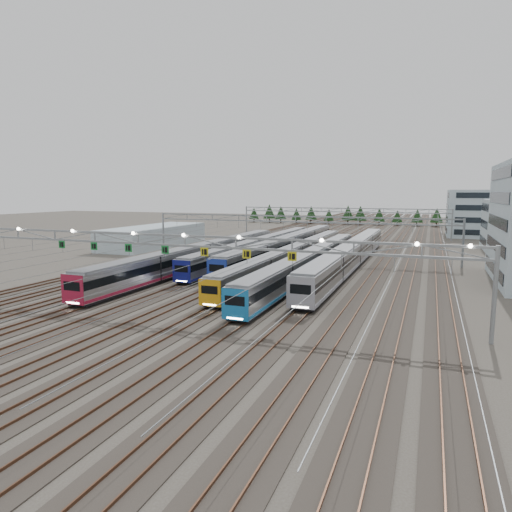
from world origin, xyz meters
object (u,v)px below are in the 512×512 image
(train_c, at_px, (288,245))
(gantry_far, at_px, (341,213))
(train_e, at_px, (311,262))
(depot_bldg_north, at_px, (491,213))
(west_shed, at_px, (154,236))
(train_d, at_px, (295,255))
(train_f, at_px, (352,254))
(train_a, at_px, (203,255))
(train_b, at_px, (260,247))
(gantry_mid, at_px, (295,224))
(gantry_near, at_px, (184,243))

(train_c, height_order, gantry_far, gantry_far)
(train_e, height_order, depot_bldg_north, depot_bldg_north)
(gantry_far, distance_m, west_shed, 51.47)
(gantry_far, bearing_deg, train_d, -87.57)
(gantry_far, bearing_deg, depot_bldg_north, 21.05)
(train_f, bearing_deg, train_e, -117.12)
(train_c, relative_size, train_e, 1.11)
(train_a, distance_m, train_e, 18.00)
(train_a, height_order, train_b, train_a)
(train_d, bearing_deg, train_e, -56.90)
(train_a, bearing_deg, west_shed, 136.74)
(gantry_far, relative_size, west_shed, 1.88)
(train_e, bearing_deg, west_shed, 151.57)
(train_a, relative_size, train_b, 1.00)
(gantry_mid, bearing_deg, train_f, -28.79)
(train_a, xyz_separation_m, west_shed, (-24.09, 22.67, 0.16))
(train_b, bearing_deg, train_f, -17.97)
(gantry_far, bearing_deg, train_c, -93.05)
(gantry_far, height_order, depot_bldg_north, depot_bldg_north)
(train_c, distance_m, west_shed, 33.47)
(train_f, relative_size, gantry_far, 1.10)
(train_f, relative_size, gantry_mid, 1.10)
(train_c, distance_m, gantry_mid, 5.60)
(train_f, height_order, depot_bldg_north, depot_bldg_north)
(train_a, height_order, train_f, train_f)
(train_e, bearing_deg, train_f, 62.88)
(train_a, bearing_deg, depot_bldg_north, 56.47)
(train_a, bearing_deg, train_c, 63.02)
(train_c, relative_size, gantry_mid, 1.10)
(train_d, distance_m, gantry_far, 53.31)
(train_b, height_order, gantry_near, gantry_near)
(depot_bldg_north, bearing_deg, gantry_far, -158.95)
(west_shed, bearing_deg, train_a, -43.26)
(train_c, bearing_deg, train_b, -144.86)
(train_c, bearing_deg, train_f, -33.70)
(train_b, xyz_separation_m, depot_bldg_north, (44.89, 60.03, 4.43))
(train_b, height_order, train_f, train_f)
(train_a, relative_size, west_shed, 1.93)
(train_d, bearing_deg, train_f, 11.83)
(train_a, height_order, gantry_mid, gantry_mid)
(train_b, xyz_separation_m, gantry_far, (6.75, 45.35, 4.42))
(train_e, bearing_deg, train_b, 132.71)
(train_a, bearing_deg, gantry_far, 79.36)
(train_c, bearing_deg, gantry_mid, -51.42)
(depot_bldg_north, bearing_deg, train_f, -112.21)
(train_d, xyz_separation_m, depot_bldg_north, (35.89, 67.75, 4.50))
(train_d, distance_m, depot_bldg_north, 76.80)
(train_d, xyz_separation_m, gantry_far, (-2.25, 53.07, 4.49))
(train_a, bearing_deg, train_d, 26.69)
(train_a, height_order, train_d, train_a)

